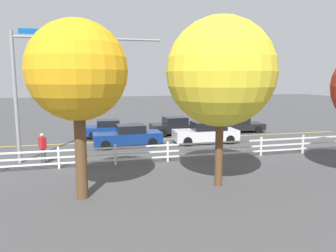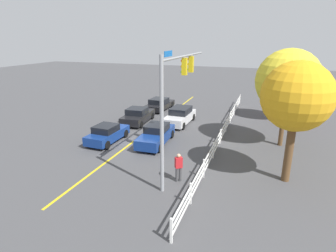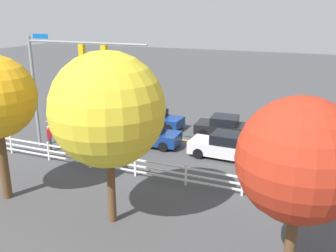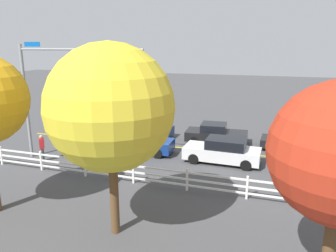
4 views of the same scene
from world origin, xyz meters
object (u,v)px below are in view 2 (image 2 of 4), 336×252
car_1 (107,134)px  tree_1 (297,97)px  car_0 (160,104)px  car_4 (138,116)px  tree_0 (293,78)px  pedestrian (179,166)px  tree_2 (288,81)px  car_3 (180,116)px  car_2 (156,135)px

car_1 → tree_1: 13.69m
car_0 → car_1: 10.85m
car_0 → car_4: (5.37, -0.13, 0.05)m
tree_0 → tree_1: (12.93, -0.71, 0.62)m
pedestrian → tree_0: tree_0 is taller
car_4 → tree_0: (-5.53, 13.60, 3.55)m
car_4 → tree_0: 15.10m
car_0 → tree_2: size_ratio=0.63×
car_1 → car_3: (-6.58, 3.90, 0.08)m
car_1 → tree_2: bearing=-71.7°
tree_2 → car_3: bearing=-107.4°
car_1 → tree_0: bearing=-49.3°
tree_1 → car_4: bearing=-119.9°
car_4 → car_3: bearing=-77.5°
car_3 → car_4: size_ratio=1.02×
car_1 → car_2: 3.85m
car_4 → tree_0: tree_0 is taller
tree_0 → car_0: bearing=-89.3°
car_4 → pedestrian: 11.94m
car_1 → tree_1: size_ratio=0.60×
car_3 → pedestrian: 11.15m
tree_1 → tree_2: (-5.72, -0.14, 0.01)m
car_2 → car_4: (-4.51, -3.73, -0.01)m
car_4 → pedestrian: bearing=-146.5°
tree_2 → tree_0: bearing=173.3°
car_2 → tree_0: bearing=133.0°
tree_1 → tree_2: size_ratio=0.94×
tree_0 → tree_2: 7.29m
car_1 → car_2: (-0.98, 3.73, 0.03)m
car_1 → car_4: size_ratio=0.89×
car_1 → pedestrian: 8.23m
car_0 → pedestrian: bearing=-151.8°
car_0 → car_1: size_ratio=1.12×
pedestrian → tree_1: size_ratio=0.25×
car_0 → car_4: bearing=-178.3°
car_1 → tree_2: 13.95m
car_4 → tree_2: bearing=-100.7°
car_2 → pedestrian: size_ratio=2.77×
car_4 → tree_1: 15.44m
car_3 → car_1: bearing=-28.9°
car_4 → tree_1: (7.40, 12.89, 4.18)m
car_3 → tree_1: (8.50, 8.99, 4.12)m
car_0 → car_1: (10.85, -0.12, 0.03)m
pedestrian → car_3: bearing=-19.5°
tree_2 → car_0: bearing=-119.2°
pedestrian → tree_1: tree_1 is taller
car_0 → car_4: 5.37m
car_0 → car_3: size_ratio=0.97×
car_3 → car_4: bearing=-72.5°
car_3 → tree_1: size_ratio=0.69×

